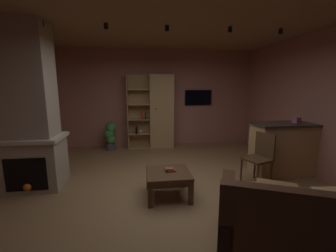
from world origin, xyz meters
TOP-DOWN VIEW (x-y plane):
  - floor at (0.00, 0.00)m, footprint 5.77×6.11m
  - wall_back at (0.00, 3.09)m, footprint 5.89×0.06m
  - wall_right at (2.91, 0.00)m, footprint 0.06×6.11m
  - ceiling at (0.00, 0.00)m, footprint 5.77×6.11m
  - window_pane_back at (-0.25, 3.05)m, footprint 0.56×0.01m
  - stone_fireplace at (-2.33, 0.48)m, footprint 1.00×0.76m
  - bookshelf_cabinet at (0.04, 2.81)m, footprint 1.30×0.41m
  - kitchen_bar_counter at (2.43, 0.48)m, footprint 1.43×0.63m
  - tissue_box at (2.58, 0.49)m, footprint 0.14×0.14m
  - leather_couch at (1.10, -1.54)m, footprint 1.78×1.41m
  - coffee_table at (-0.07, -0.17)m, footprint 0.69×0.66m
  - table_book_0 at (-0.02, -0.17)m, footprint 0.15×0.11m
  - table_book_1 at (-0.05, -0.16)m, footprint 0.14×0.10m
  - dining_chair at (1.65, 0.13)m, footprint 0.54×0.54m
  - potted_floor_plant at (-1.32, 2.67)m, footprint 0.35×0.34m
  - wall_mounted_tv at (1.26, 3.02)m, footprint 0.81×0.06m
  - track_light_spot_0 at (-1.97, 0.40)m, footprint 0.07×0.07m
  - track_light_spot_1 at (-1.01, 0.44)m, footprint 0.07×0.07m
  - track_light_spot_2 at (-0.01, 0.44)m, footprint 0.07×0.07m
  - track_light_spot_3 at (1.07, 0.39)m, footprint 0.07×0.07m
  - track_light_spot_4 at (2.01, 0.39)m, footprint 0.07×0.07m

SIDE VIEW (x-z plane):
  - floor at x=0.00m, z-range -0.02..0.00m
  - leather_couch at x=1.10m, z-range -0.12..0.72m
  - coffee_table at x=-0.07m, z-range 0.13..0.54m
  - potted_floor_plant at x=-1.32m, z-range 0.03..0.80m
  - table_book_0 at x=-0.02m, z-range 0.42..0.44m
  - table_book_1 at x=-0.05m, z-range 0.44..0.47m
  - kitchen_bar_counter at x=2.43m, z-range 0.00..1.04m
  - dining_chair at x=1.65m, z-range 0.07..0.99m
  - bookshelf_cabinet at x=0.04m, z-range -0.01..2.06m
  - tissue_box at x=2.58m, z-range 1.04..1.15m
  - stone_fireplace at x=-2.33m, z-range -0.13..2.64m
  - window_pane_back at x=-0.25m, z-range 0.96..1.77m
  - wall_back at x=0.00m, z-range 0.00..2.78m
  - wall_right at x=2.91m, z-range 0.00..2.78m
  - wall_mounted_tv at x=1.26m, z-range 1.19..1.64m
  - track_light_spot_0 at x=-1.97m, z-range 2.66..2.75m
  - track_light_spot_1 at x=-1.01m, z-range 2.66..2.75m
  - track_light_spot_2 at x=-0.01m, z-range 2.66..2.75m
  - track_light_spot_3 at x=1.07m, z-range 2.66..2.75m
  - track_light_spot_4 at x=2.01m, z-range 2.66..2.75m
  - ceiling at x=0.00m, z-range 2.78..2.80m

